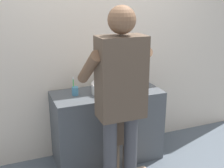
{
  "coord_description": "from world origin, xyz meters",
  "views": [
    {
      "loc": [
        -1.04,
        -2.48,
        1.89
      ],
      "look_at": [
        0.0,
        0.15,
        0.98
      ],
      "focal_mm": 45.08,
      "sensor_mm": 36.0,
      "label": 1
    }
  ],
  "objects_px": {
    "soap_bottle": "(128,82)",
    "adult_parent": "(120,90)",
    "toothbrush_cup": "(75,91)",
    "child_toddler": "(121,130)"
  },
  "relations": [
    {
      "from": "soap_bottle",
      "to": "adult_parent",
      "type": "bearing_deg",
      "value": -119.88
    },
    {
      "from": "toothbrush_cup",
      "to": "soap_bottle",
      "type": "relative_size",
      "value": 1.25
    },
    {
      "from": "soap_bottle",
      "to": "toothbrush_cup",
      "type": "bearing_deg",
      "value": -177.38
    },
    {
      "from": "toothbrush_cup",
      "to": "child_toddler",
      "type": "xyz_separation_m",
      "value": [
        0.36,
        -0.43,
        -0.34
      ]
    },
    {
      "from": "child_toddler",
      "to": "adult_parent",
      "type": "height_order",
      "value": "adult_parent"
    },
    {
      "from": "toothbrush_cup",
      "to": "soap_bottle",
      "type": "distance_m",
      "value": 0.64
    },
    {
      "from": "toothbrush_cup",
      "to": "child_toddler",
      "type": "relative_size",
      "value": 0.22
    },
    {
      "from": "soap_bottle",
      "to": "adult_parent",
      "type": "distance_m",
      "value": 0.82
    },
    {
      "from": "toothbrush_cup",
      "to": "adult_parent",
      "type": "height_order",
      "value": "adult_parent"
    },
    {
      "from": "soap_bottle",
      "to": "adult_parent",
      "type": "xyz_separation_m",
      "value": [
        -0.4,
        -0.69,
        0.18
      ]
    }
  ]
}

